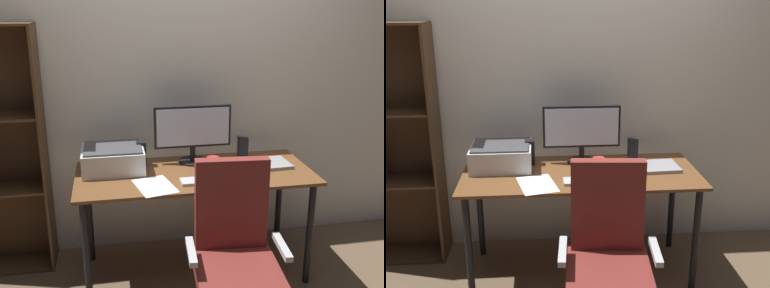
# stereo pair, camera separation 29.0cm
# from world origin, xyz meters

# --- Properties ---
(ground_plane) EXTENTS (12.00, 12.00, 0.00)m
(ground_plane) POSITION_xyz_m (0.00, 0.00, 0.00)
(ground_plane) COLOR brown
(back_wall) EXTENTS (6.40, 0.10, 2.60)m
(back_wall) POSITION_xyz_m (0.00, 0.50, 1.30)
(back_wall) COLOR silver
(back_wall) RESTS_ON ground
(desk) EXTENTS (1.54, 0.67, 0.74)m
(desk) POSITION_xyz_m (0.00, 0.00, 0.65)
(desk) COLOR brown
(desk) RESTS_ON ground
(monitor) EXTENTS (0.53, 0.20, 0.40)m
(monitor) POSITION_xyz_m (0.02, 0.19, 0.97)
(monitor) COLOR black
(monitor) RESTS_ON desk
(keyboard) EXTENTS (0.29, 0.11, 0.02)m
(keyboard) POSITION_xyz_m (0.02, -0.18, 0.75)
(keyboard) COLOR #B7BABC
(keyboard) RESTS_ON desk
(mouse) EXTENTS (0.08, 0.11, 0.03)m
(mouse) POSITION_xyz_m (0.22, -0.18, 0.76)
(mouse) COLOR black
(mouse) RESTS_ON desk
(coffee_mug) EXTENTS (0.10, 0.08, 0.11)m
(coffee_mug) POSITION_xyz_m (0.11, -0.04, 0.79)
(coffee_mug) COLOR #B72D28
(coffee_mug) RESTS_ON desk
(laptop) EXTENTS (0.33, 0.25, 0.02)m
(laptop) POSITION_xyz_m (0.50, 0.03, 0.75)
(laptop) COLOR #99999E
(laptop) RESTS_ON desk
(speaker_left) EXTENTS (0.06, 0.07, 0.17)m
(speaker_left) POSITION_xyz_m (-0.33, 0.18, 0.82)
(speaker_left) COLOR black
(speaker_left) RESTS_ON desk
(speaker_right) EXTENTS (0.06, 0.07, 0.17)m
(speaker_right) POSITION_xyz_m (0.38, 0.18, 0.82)
(speaker_right) COLOR black
(speaker_right) RESTS_ON desk
(printer) EXTENTS (0.40, 0.34, 0.16)m
(printer) POSITION_xyz_m (-0.52, 0.13, 0.82)
(printer) COLOR silver
(printer) RESTS_ON desk
(paper_sheet) EXTENTS (0.27, 0.34, 0.00)m
(paper_sheet) POSITION_xyz_m (-0.28, -0.19, 0.74)
(paper_sheet) COLOR white
(paper_sheet) RESTS_ON desk
(office_chair) EXTENTS (0.54, 0.54, 1.01)m
(office_chair) POSITION_xyz_m (0.09, -0.67, 0.46)
(office_chair) COLOR #B7BABC
(office_chair) RESTS_ON ground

